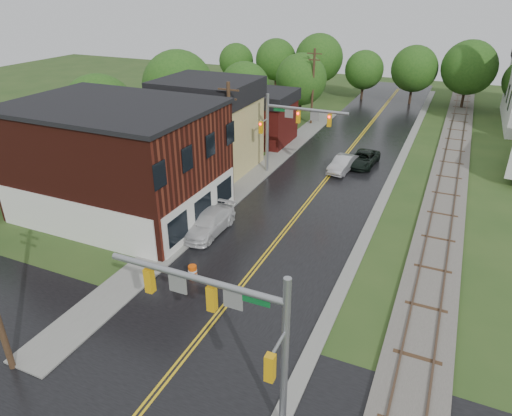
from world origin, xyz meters
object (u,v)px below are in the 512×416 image
Objects in this scene: utility_pole_b at (230,136)px; construction_barrel at (193,272)px; tree_left_c at (245,89)px; tree_left_a at (101,114)px; utility_pole_c at (313,86)px; pickup_white at (209,223)px; tree_left_b at (179,88)px; suv_dark at (363,159)px; tree_left_e at (302,81)px; brick_building at (117,160)px; traffic_signal_near at (231,315)px; sedan_silver at (343,164)px; traffic_signal_far at (290,122)px.

construction_barrel is at bearing -72.90° from utility_pole_b.
utility_pole_b is at bearing -68.51° from tree_left_c.
utility_pole_c is at bearing 59.45° from tree_left_a.
pickup_white is (15.05, -7.18, -4.37)m from tree_left_a.
suv_dark is (20.08, 0.32, -5.04)m from tree_left_b.
tree_left_c is at bearing 111.49° from utility_pole_b.
tree_left_c is at bearing 71.57° from tree_left_a.
utility_pole_b is 23.99m from tree_left_e.
pickup_white is at bearing 109.44° from construction_barrel.
brick_building is 1.65× the size of tree_left_a.
utility_pole_c is 29.62m from pickup_white.
traffic_signal_near is 8.13× the size of construction_barrel.
utility_pole_c reaches higher than suv_dark.
brick_building is at bearing -86.86° from tree_left_c.
tree_left_e reaches higher than sedan_silver.
tree_left_a is at bearing -150.48° from suv_dark.
sedan_silver is (20.65, 8.05, -4.40)m from tree_left_a.
tree_left_b is (-11.05, -12.10, 1.00)m from utility_pole_c.
utility_pole_b is 13.88m from construction_barrel.
brick_building is 31.12m from tree_left_e.
sedan_silver is 4.78× the size of construction_barrel.
suv_dark reaches higher than construction_barrel.
traffic_signal_far is 8.84m from suv_dark.
utility_pole_c is 16.47m from sedan_silver.
traffic_signal_far is 6.71m from sedan_silver.
tree_left_c is (-7.05, 17.90, -0.21)m from utility_pole_b.
brick_building is 10.14m from tree_left_a.
utility_pole_b reaches higher than suv_dark.
tree_left_b is at bearing 107.61° from brick_building.
traffic_signal_near is 0.85× the size of tree_left_a.
utility_pole_b is 1.18× the size of tree_left_c.
utility_pole_b is at bearing 105.96° from pickup_white.
traffic_signal_far is at bearing 17.30° from tree_left_a.
utility_pole_b is at bearing -127.01° from suv_dark.
utility_pole_c reaches higher than traffic_signal_far.
utility_pole_c is 35.10m from construction_barrel.
utility_pole_b is 9.97× the size of construction_barrel.
tree_left_a reaches higher than brick_building.
utility_pole_c is at bearing -42.84° from tree_left_e.
construction_barrel is at bearing -70.29° from tree_left_c.
tree_left_c is 8.48× the size of construction_barrel.
traffic_signal_near is 43.24m from utility_pole_c.
tree_left_b is 27.53m from construction_barrel.
suv_dark is 23.41m from construction_barrel.
sedan_silver is (-1.43, -2.27, 0.04)m from suv_dark.
pickup_white is (13.05, -17.18, -4.97)m from tree_left_b.
tree_left_a is 1.68× the size of pickup_white.
pickup_white is (2.00, -7.28, -3.97)m from utility_pole_b.
tree_left_b reaches higher than brick_building.
construction_barrel is (3.88, -12.62, -4.27)m from utility_pole_b.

